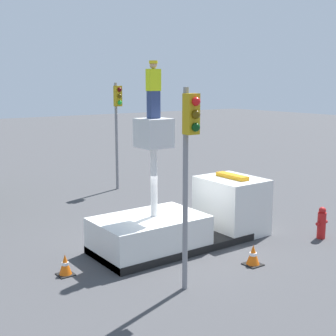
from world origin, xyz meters
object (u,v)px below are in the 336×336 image
traffic_light_pole (189,150)px  traffic_light_across (117,115)px  traffic_cone_rear (65,265)px  traffic_cone_curbside (253,256)px  worker (153,90)px  fire_hydrant (322,223)px  bucket_truck (187,220)px

traffic_light_pole → traffic_light_across: 12.20m
traffic_cone_rear → traffic_cone_curbside: traffic_cone_curbside is taller
worker → traffic_light_across: size_ratio=0.32×
fire_hydrant → traffic_cone_curbside: 3.75m
worker → traffic_light_pole: 3.40m
traffic_light_pole → bucket_truck: bearing=52.3°
traffic_light_pole → fire_hydrant: 7.15m
fire_hydrant → traffic_cone_rear: bearing=165.2°
traffic_cone_curbside → traffic_light_across: bearing=80.9°
traffic_cone_rear → bucket_truck: bearing=1.5°
bucket_truck → traffic_cone_rear: (-4.49, -0.12, -0.53)m
traffic_light_pole → fire_hydrant: size_ratio=4.65×
bucket_truck → fire_hydrant: bucket_truck is taller
worker → traffic_cone_curbside: (1.73, -2.71, -4.89)m
fire_hydrant → traffic_cone_curbside: fire_hydrant is taller
fire_hydrant → worker: bearing=156.4°
worker → traffic_cone_rear: bearing=-177.8°
traffic_cone_rear → traffic_cone_curbside: (4.87, -2.59, 0.00)m
worker → traffic_light_pole: (-0.92, -2.94, -1.44)m
bucket_truck → fire_hydrant: 4.76m
fire_hydrant → traffic_cone_rear: size_ratio=1.83×
traffic_cone_rear → traffic_light_pole: bearing=-51.9°
traffic_cone_rear → traffic_cone_curbside: size_ratio=0.99×
worker → fire_hydrant: worker is taller
traffic_light_pole → fire_hydrant: bearing=4.9°
worker → traffic_cone_rear: 5.81m
traffic_light_across → traffic_cone_curbside: 11.82m
bucket_truck → traffic_cone_rear: bucket_truck is taller
traffic_light_pole → traffic_cone_rear: 4.97m
traffic_light_across → fire_hydrant: 11.46m
bucket_truck → traffic_cone_curbside: size_ratio=10.07×
traffic_light_across → traffic_cone_curbside: (-1.79, -11.14, -3.51)m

